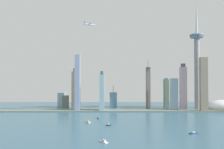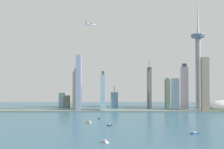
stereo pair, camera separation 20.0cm
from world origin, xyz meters
name	(u,v)px [view 1 (the left image)]	position (x,y,z in m)	size (l,w,h in m)	color
waterfront_pier	(121,111)	(0.00, 427.62, 1.24)	(803.79, 48.92, 2.47)	slate
observation_tower	(198,56)	(242.60, 455.39, 169.69)	(44.47, 44.47, 356.22)	#959196
skyscraper_0	(167,93)	(161.31, 525.41, 48.50)	(14.52, 23.00, 99.99)	slate
skyscraper_1	(67,102)	(-180.15, 501.25, 20.84)	(19.10, 17.19, 41.69)	#656756
skyscraper_2	(175,94)	(167.69, 447.84, 49.33)	(21.04, 21.01, 98.67)	#8CA8C1
skyscraper_3	(63,100)	(-198.54, 527.59, 25.16)	(23.48, 26.90, 50.32)	#9BB9C6
skyscraper_4	(77,89)	(-145.65, 493.37, 62.68)	(23.92, 20.77, 132.14)	gray
skyscraper_5	(149,87)	(98.09, 518.03, 68.72)	(13.45, 16.88, 160.31)	slate
skyscraper_6	(103,92)	(-56.06, 429.29, 56.68)	(13.89, 27.77, 120.38)	#92B6CA
skyscraper_7	(184,87)	(204.79, 475.06, 69.97)	(21.45, 13.71, 146.64)	beige
skyscraper_8	(204,100)	(280.55, 505.97, 27.91)	(26.70, 24.04, 70.00)	#9FA5B9
skyscraper_9	(114,100)	(-20.82, 519.32, 25.82)	(24.38, 18.95, 73.86)	#5C82A0
skyscraper_10	(205,84)	(249.00, 418.58, 80.86)	(21.53, 14.12, 161.72)	gray
skyscraper_11	(79,83)	(-130.02, 430.41, 85.07)	(15.23, 18.80, 170.13)	#8C9CC6
boat_0	(105,141)	(-37.58, 70.78, 1.45)	(13.57, 15.87, 4.06)	white
boat_1	(110,125)	(-32.38, 198.92, 1.58)	(10.37, 7.81, 9.11)	#111D36
boat_2	(99,118)	(-59.19, 283.23, 1.62)	(4.13, 9.79, 4.54)	#1C1333
boat_4	(195,133)	(117.42, 126.28, 1.41)	(16.47, 10.23, 3.91)	navy
boat_5	(89,122)	(-78.24, 233.17, 1.62)	(12.14, 12.44, 9.63)	beige
channel_buoy_0	(132,128)	(10.43, 168.01, 1.23)	(1.52, 1.52, 2.45)	green
channel_buoy_1	(66,118)	(-142.83, 297.20, 0.86)	(1.71, 1.71, 1.72)	yellow
airplane	(91,24)	(-86.24, 356.13, 246.05)	(31.46, 31.03, 8.28)	silver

